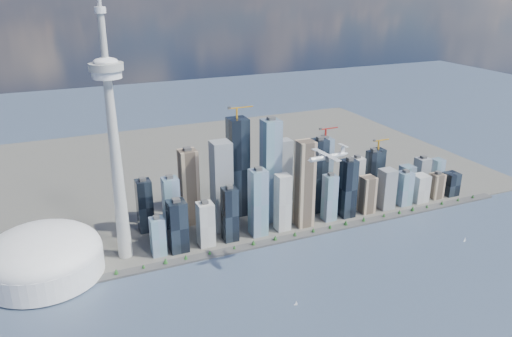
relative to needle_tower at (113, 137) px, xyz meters
name	(u,v)px	position (x,y,z in m)	size (l,w,h in m)	color
ground	(354,311)	(300.00, -310.00, -235.84)	(4000.00, 4000.00, 0.00)	#33425A
seawall	(283,239)	(300.00, -60.00, -233.84)	(1100.00, 22.00, 4.00)	#383838
land	(211,167)	(300.00, 390.00, -234.34)	(1400.00, 900.00, 3.00)	#4C4C47
shoreline_trees	(283,236)	(300.00, -60.00, -227.06)	(960.53, 7.20, 8.80)	#3F2D1E
skyscraper_cluster	(291,186)	(359.62, 26.82, -160.76)	(736.00, 142.00, 243.00)	black
needle_tower	(113,137)	(0.00, 0.00, 0.00)	(56.00, 56.00, 550.50)	#A2A39D
dome_stadium	(43,256)	(-140.00, -10.00, -196.40)	(200.00, 200.00, 86.00)	white
airplane	(328,156)	(313.88, -187.34, -19.06)	(80.63, 71.34, 19.65)	silver
sailboat_west	(296,303)	(224.35, -259.05, -233.05)	(6.23, 3.13, 8.68)	white
sailboat_east	(465,240)	(630.00, -206.90, -232.69)	(7.06, 3.44, 9.81)	white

